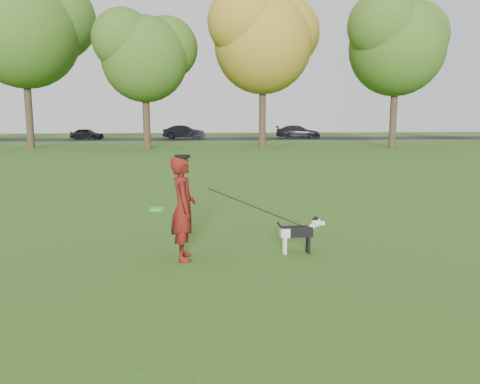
{
  "coord_description": "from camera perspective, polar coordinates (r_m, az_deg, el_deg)",
  "views": [
    {
      "loc": [
        -1.22,
        -6.62,
        2.07
      ],
      "look_at": [
        -0.45,
        0.36,
        0.95
      ],
      "focal_mm": 35.0,
      "sensor_mm": 36.0,
      "label": 1
    }
  ],
  "objects": [
    {
      "name": "car_right",
      "position": [
        47.92,
        7.07,
        7.28
      ],
      "size": [
        4.74,
        2.58,
        1.3
      ],
      "primitive_type": "imported",
      "rotation": [
        0.0,
        0.0,
        1.4
      ],
      "color": "black",
      "rests_on": "road"
    },
    {
      "name": "tree_row",
      "position": [
        33.12,
        -6.88,
        18.23
      ],
      "size": [
        51.74,
        8.86,
        12.01
      ],
      "color": "#38281C",
      "rests_on": "ground"
    },
    {
      "name": "car_mid",
      "position": [
        46.65,
        -6.82,
        7.26
      ],
      "size": [
        4.17,
        1.82,
        1.33
      ],
      "primitive_type": "imported",
      "rotation": [
        0.0,
        0.0,
        1.47
      ],
      "color": "black",
      "rests_on": "road"
    },
    {
      "name": "dog",
      "position": [
        7.26,
        7.38,
        -4.69
      ],
      "size": [
        0.77,
        0.15,
        0.58
      ],
      "color": "black",
      "rests_on": "ground"
    },
    {
      "name": "man",
      "position": [
        6.86,
        -6.93,
        -1.97
      ],
      "size": [
        0.4,
        0.58,
        1.53
      ],
      "primitive_type": "imported",
      "rotation": [
        0.0,
        0.0,
        1.63
      ],
      "color": "#510B0B",
      "rests_on": "ground"
    },
    {
      "name": "man_held_items",
      "position": [
        6.96,
        2.16,
        -2.0
      ],
      "size": [
        2.38,
        0.37,
        1.15
      ],
      "color": "#2DE21C",
      "rests_on": "ground"
    },
    {
      "name": "car_left",
      "position": [
        47.65,
        -18.14,
        6.75
      ],
      "size": [
        3.31,
        1.92,
        1.06
      ],
      "primitive_type": "imported",
      "rotation": [
        0.0,
        0.0,
        1.34
      ],
      "color": "black",
      "rests_on": "road"
    },
    {
      "name": "road",
      "position": [
        46.68,
        -4.78,
        6.46
      ],
      "size": [
        120.0,
        7.0,
        0.02
      ],
      "primitive_type": "cube",
      "color": "black",
      "rests_on": "ground"
    },
    {
      "name": "ground",
      "position": [
        7.04,
        4.04,
        -8.06
      ],
      "size": [
        120.0,
        120.0,
        0.0
      ],
      "primitive_type": "plane",
      "color": "#285116",
      "rests_on": "ground"
    }
  ]
}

